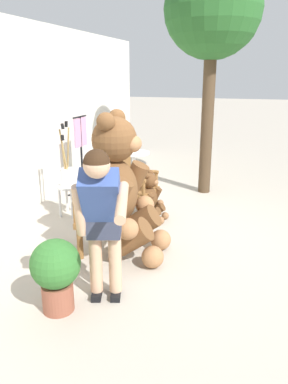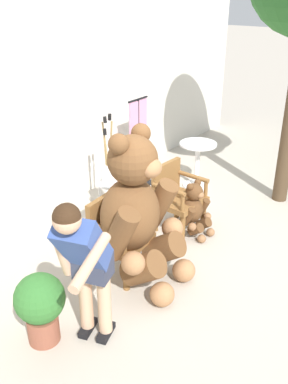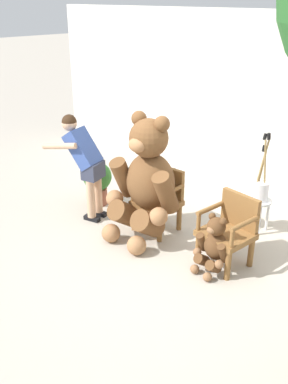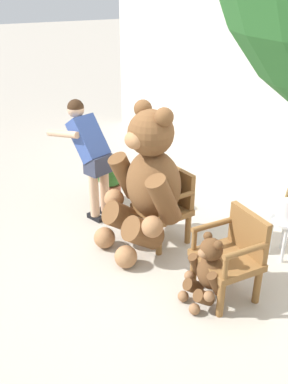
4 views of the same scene
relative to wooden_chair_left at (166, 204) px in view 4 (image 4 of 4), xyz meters
The scene contains 8 objects.
ground_plane 0.98m from the wooden_chair_left, 47.66° to the right, with size 60.00×60.00×0.00m, color #B2A899.
wooden_chair_left is the anchor object (origin of this frame).
wooden_chair_right 1.16m from the wooden_chair_left, ahead, with size 0.59×0.55×0.86m.
teddy_bear_large 0.44m from the wooden_chair_left, 87.36° to the right, with size 1.00×0.97×1.66m.
teddy_bear_small 1.19m from the wooden_chair_left, 13.67° to the right, with size 0.43×0.42×0.73m.
person_visitor 1.19m from the wooden_chair_left, 152.55° to the right, with size 0.76×0.64×1.49m.
white_stool 1.34m from the wooden_chair_left, 44.29° to the left, with size 0.34×0.34×0.46m.
potted_plant 1.20m from the wooden_chair_left, behind, with size 0.44×0.44×0.68m.
Camera 4 is at (3.08, -1.76, 2.78)m, focal length 40.00 mm.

